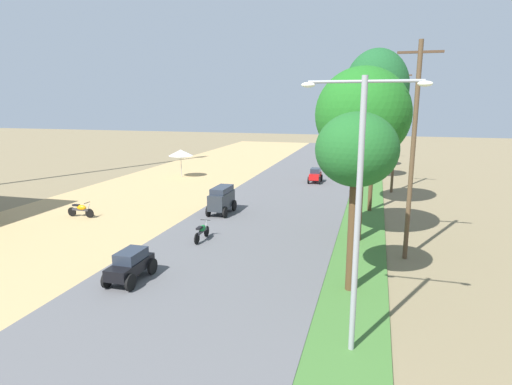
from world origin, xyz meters
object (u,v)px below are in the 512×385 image
object	(u,v)px
median_tree_third	(376,88)
motorbike_ahead_third	(202,231)
utility_pole_near	(413,150)
car_hatchback_red	(315,175)
streetlamp_mid	(374,124)
car_sedan_black	(130,264)
vendor_umbrella	(181,153)
median_tree_second	(363,115)
median_tree_fifth	(372,120)
median_tree_nearest	(357,152)
streetlamp_near	(359,200)
parked_motorbike_third	(81,209)
utility_pole_far	(395,130)
median_tree_fourth	(369,108)
car_van_charcoal	(222,199)

from	to	relation	value
median_tree_third	motorbike_ahead_third	bearing A→B (deg)	-133.10
utility_pole_near	car_hatchback_red	distance (m)	18.41
streetlamp_mid	motorbike_ahead_third	bearing A→B (deg)	-103.10
car_sedan_black	streetlamp_mid	bearing A→B (deg)	77.60
vendor_umbrella	car_sedan_black	distance (m)	23.41
median_tree_second	median_tree_fifth	distance (m)	25.30
car_hatchback_red	motorbike_ahead_third	world-z (taller)	car_hatchback_red
median_tree_third	motorbike_ahead_third	distance (m)	13.68
vendor_umbrella	streetlamp_mid	distance (m)	23.89
utility_pole_near	median_tree_nearest	bearing A→B (deg)	-117.91
streetlamp_near	car_hatchback_red	bearing A→B (deg)	100.22
parked_motorbike_third	vendor_umbrella	bearing A→B (deg)	90.88
utility_pole_far	car_sedan_black	distance (m)	23.10
median_tree_third	parked_motorbike_third	bearing A→B (deg)	-159.08
median_tree_fourth	utility_pole_near	xyz separation A→B (m)	(2.28, -19.17, -1.47)
median_tree_fifth	parked_motorbike_third	bearing A→B (deg)	-123.00
utility_pole_near	car_van_charcoal	size ratio (longest dim) A/B	3.89
utility_pole_far	car_sedan_black	bearing A→B (deg)	-116.79
median_tree_fourth	median_tree_second	bearing A→B (deg)	-89.77
median_tree_fourth	car_hatchback_red	bearing A→B (deg)	-149.57
car_van_charcoal	car_hatchback_red	bearing A→B (deg)	70.75
streetlamp_mid	utility_pole_far	bearing A→B (deg)	-84.68
parked_motorbike_third	median_tree_fifth	world-z (taller)	median_tree_fifth
car_van_charcoal	utility_pole_near	bearing A→B (deg)	-24.85
parked_motorbike_third	streetlamp_near	distance (m)	19.65
parked_motorbike_third	median_tree_nearest	size ratio (longest dim) A/B	0.28
median_tree_second	car_hatchback_red	xyz separation A→B (m)	(-4.15, 14.90, -5.51)
median_tree_nearest	car_sedan_black	bearing A→B (deg)	-169.54
car_sedan_black	motorbike_ahead_third	distance (m)	5.37
streetlamp_near	car_van_charcoal	xyz separation A→B (m)	(-8.63, 12.94, -3.36)
streetlamp_mid	car_hatchback_red	size ratio (longest dim) A/B	3.63
vendor_umbrella	car_sedan_black	xyz separation A→B (m)	(8.23, -21.85, -1.57)
utility_pole_near	utility_pole_far	world-z (taller)	utility_pole_near
median_tree_fifth	car_hatchback_red	distance (m)	12.04
median_tree_nearest	streetlamp_mid	distance (m)	37.25
median_tree_nearest	motorbike_ahead_third	world-z (taller)	median_tree_nearest
streetlamp_mid	median_tree_third	bearing A→B (deg)	-89.55
median_tree_nearest	median_tree_second	bearing A→B (deg)	90.49
median_tree_fifth	median_tree_nearest	bearing A→B (deg)	-90.31
vendor_umbrella	motorbike_ahead_third	size ratio (longest dim) A/B	1.40
median_tree_nearest	car_sedan_black	xyz separation A→B (m)	(-8.25, -1.52, -4.45)
utility_pole_near	car_van_charcoal	world-z (taller)	utility_pole_near
median_tree_second	median_tree_nearest	bearing A→B (deg)	-89.51
median_tree_nearest	median_tree_second	distance (m)	6.05
streetlamp_near	motorbike_ahead_third	bearing A→B (deg)	135.04
car_hatchback_red	car_sedan_black	bearing A→B (deg)	-100.25
parked_motorbike_third	utility_pole_near	xyz separation A→B (m)	(18.42, -1.84, 4.32)
median_tree_fifth	streetlamp_mid	world-z (taller)	streetlamp_mid
parked_motorbike_third	streetlamp_mid	world-z (taller)	streetlamp_mid
utility_pole_far	car_van_charcoal	world-z (taller)	utility_pole_far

